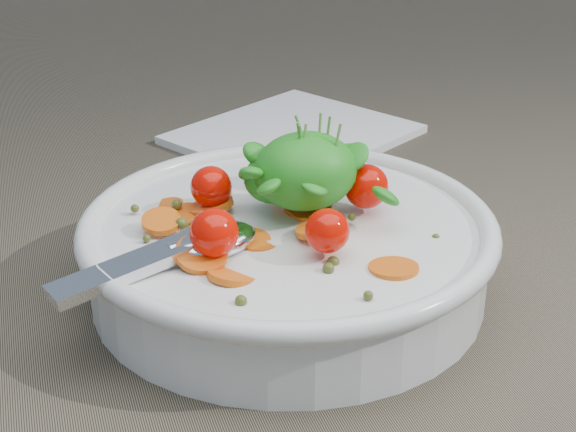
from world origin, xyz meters
name	(u,v)px	position (x,y,z in m)	size (l,w,h in m)	color
ground	(319,269)	(0.00, 0.00, 0.00)	(6.00, 6.00, 0.00)	#6A604C
bowl	(287,249)	(-0.03, -0.02, 0.03)	(0.27, 0.25, 0.11)	silver
napkin	(293,134)	(0.06, 0.23, 0.00)	(0.18, 0.16, 0.01)	white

